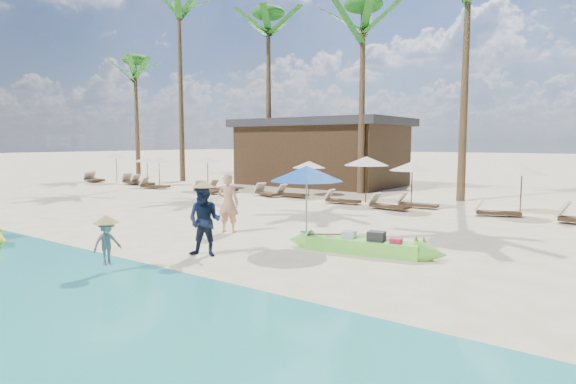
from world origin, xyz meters
The scene contains 33 objects.
ground centered at (0.00, 0.00, 0.00)m, with size 240.00×240.00×0.00m, color #F8E3B7.
wet_sand_strip centered at (0.00, -5.00, 0.00)m, with size 240.00×4.50×0.01m, color tan.
green_canoe centered at (3.40, 1.45, 0.20)m, with size 4.67×1.07×0.60m.
tourist centered at (-1.31, 1.53, 0.93)m, with size 0.68×0.44×1.85m, color tan.
vendor_green centered at (0.38, -1.12, 0.89)m, with size 0.87×0.67×1.78m, color #151F39.
vendor_yellow centered at (-0.21, -3.45, 0.67)m, with size 0.63×0.36×0.97m, color gray.
blue_umbrella centered at (1.70, 1.42, 1.98)m, with size 2.03×2.03×2.19m.
resort_parasol_0 centered at (-20.32, 10.50, 1.91)m, with size 2.05×2.05×2.11m.
lounger_0_left centered at (-22.08, 9.63, 0.20)m, with size 1.80×0.86×0.59m.
lounger_0_right centered at (-22.15, 9.95, 0.22)m, with size 2.00×0.89×0.66m.
resort_parasol_1 centered at (-18.18, 11.44, 1.64)m, with size 1.77×1.77×1.82m.
lounger_1_left centered at (-18.19, 10.13, 0.22)m, with size 2.03×1.02×0.66m.
lounger_1_right centered at (-17.02, 10.10, 0.21)m, with size 1.85×0.59×0.62m.
resort_parasol_2 centered at (-15.77, 10.52, 1.68)m, with size 1.81×1.81×1.86m.
lounger_2_left centered at (-14.67, 9.16, 0.21)m, with size 1.92×1.14×0.62m.
resort_parasol_3 centered at (-11.78, 10.89, 1.79)m, with size 1.93×1.93×1.99m.
lounger_3_left centered at (-10.19, 9.17, 0.21)m, with size 1.90×0.78×0.63m.
lounger_3_right centered at (-10.01, 10.24, 0.20)m, with size 1.83×0.66×0.61m.
resort_parasol_4 centered at (-4.94, 11.50, 1.64)m, with size 1.77×1.77×1.82m.
lounger_4_left centered at (-6.66, 10.08, 0.20)m, with size 1.83×1.10×0.59m.
lounger_4_right centered at (-5.32, 10.42, 0.19)m, with size 1.72×0.57×0.58m.
resort_parasol_5 centered at (-1.19, 10.65, 1.94)m, with size 2.09×2.09×2.16m.
lounger_5_left centered at (-1.97, 9.70, 0.19)m, with size 1.71×0.66×0.57m.
resort_parasol_6 centered at (1.23, 10.14, 1.80)m, with size 1.94×1.94×2.00m.
lounger_6_left centered at (0.54, 9.17, 0.20)m, with size 1.80×0.76×0.59m.
lounger_6_right centered at (1.32, 10.37, 0.20)m, with size 1.76×0.65×0.59m.
resort_parasol_7 centered at (5.31, 11.14, 1.76)m, with size 1.89×1.89×1.95m.
lounger_7_left centered at (4.65, 9.93, 0.19)m, with size 1.75×1.02×0.57m.
palm_0 centered at (-24.62, 15.48, 8.11)m, with size 2.08×2.08×9.90m.
palm_1 centered at (-17.59, 14.06, 10.82)m, with size 2.08×2.08×13.60m.
palm_2 centered at (-10.45, 15.08, 9.18)m, with size 2.08×2.08×11.33m.
palm_3 centered at (-3.36, 14.27, 8.58)m, with size 2.08×2.08×10.52m.
pavilion_west centered at (-8.00, 17.50, 2.19)m, with size 10.80×6.60×4.30m.
Camera 1 is at (8.98, -9.39, 2.84)m, focal length 30.00 mm.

